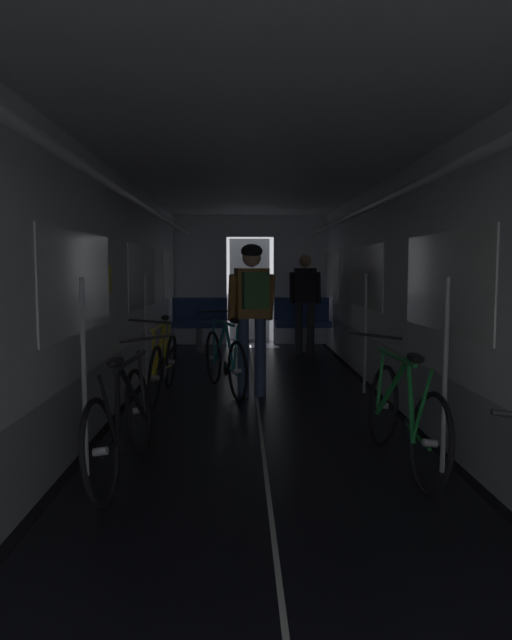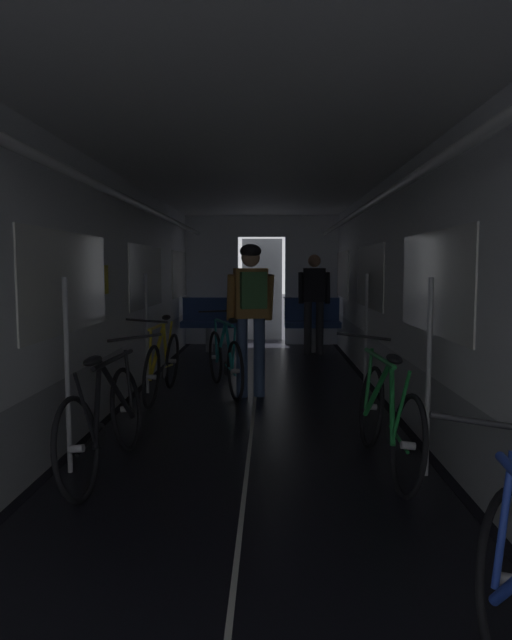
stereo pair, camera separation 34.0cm
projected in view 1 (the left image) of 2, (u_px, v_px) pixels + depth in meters
name	position (u px, v px, depth m)	size (l,w,h in m)	color
train_car_shell	(259.00, 243.00, 5.40)	(3.14, 12.34, 2.57)	black
bench_seat_far_left	(199.00, 319.00, 9.93)	(0.98, 0.51, 0.95)	gray
bench_seat_far_right	(302.00, 319.00, 9.98)	(0.98, 0.51, 0.95)	gray
bicycle_green	(403.00, 416.00, 4.18)	(0.44, 1.69, 0.95)	black
bicycle_yellow	(163.00, 365.00, 6.37)	(0.44, 1.69, 0.95)	black
bicycle_black	(123.00, 422.00, 4.01)	(0.44, 1.69, 0.96)	black
person_cyclist_aisle	(252.00, 303.00, 6.38)	(0.56, 0.45, 1.73)	#384C75
bicycle_teal_in_aisle	(225.00, 360.00, 6.70)	(0.64, 1.62, 0.93)	black
person_standing_near_bench	(305.00, 297.00, 9.57)	(0.53, 0.23, 1.69)	#2D2D33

